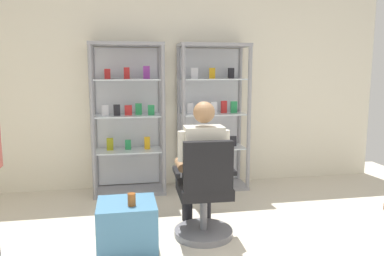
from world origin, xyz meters
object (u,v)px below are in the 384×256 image
(seated_shopkeeper, at_px, (202,160))
(storage_crate, at_px, (127,225))
(tea_glass, at_px, (132,199))
(display_cabinet_right, at_px, (212,116))
(display_cabinet_left, at_px, (128,118))
(office_chair, at_px, (205,198))

(seated_shopkeeper, height_order, storage_crate, seated_shopkeeper)
(tea_glass, bearing_deg, display_cabinet_right, 57.00)
(display_cabinet_left, relative_size, seated_shopkeeper, 1.47)
(display_cabinet_right, bearing_deg, storage_crate, -125.41)
(storage_crate, bearing_deg, tea_glass, -63.15)
(display_cabinet_right, relative_size, tea_glass, 17.53)
(display_cabinet_left, bearing_deg, office_chair, -67.05)
(seated_shopkeeper, relative_size, storage_crate, 2.51)
(seated_shopkeeper, bearing_deg, display_cabinet_left, 115.48)
(display_cabinet_right, height_order, tea_glass, display_cabinet_right)
(office_chair, relative_size, seated_shopkeeper, 0.74)
(display_cabinet_right, bearing_deg, tea_glass, -123.00)
(tea_glass, bearing_deg, display_cabinet_left, 89.52)
(display_cabinet_right, xyz_separation_m, seated_shopkeeper, (-0.43, -1.40, -0.25))
(seated_shopkeeper, distance_m, storage_crate, 0.91)
(office_chair, relative_size, tea_glass, 8.86)
(seated_shopkeeper, xyz_separation_m, tea_glass, (-0.68, -0.32, -0.24))
(storage_crate, bearing_deg, display_cabinet_left, 87.96)
(seated_shopkeeper, bearing_deg, tea_glass, -154.96)
(display_cabinet_left, height_order, office_chair, display_cabinet_left)
(display_cabinet_left, xyz_separation_m, tea_glass, (-0.01, -1.71, -0.49))
(display_cabinet_right, height_order, storage_crate, display_cabinet_right)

